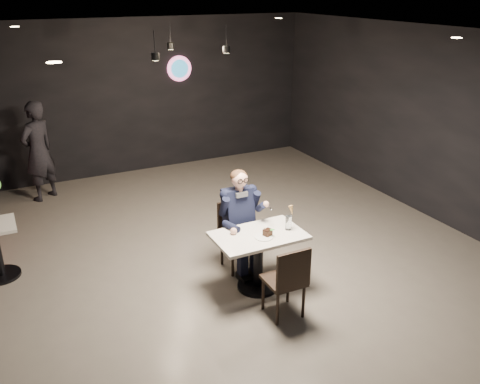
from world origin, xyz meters
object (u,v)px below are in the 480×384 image
seated_man (239,219)px  sundae_glass (288,223)px  chair_far (239,237)px  passerby (38,151)px  main_table (258,261)px  chair_near (284,279)px

seated_man → sundae_glass: seated_man is taller
chair_far → passerby: (-2.04, 3.70, 0.42)m
main_table → passerby: size_ratio=0.63×
seated_man → chair_near: bearing=-90.0°
passerby → seated_man: bearing=81.9°
main_table → sundae_glass: sundae_glass is taller
main_table → chair_near: 0.61m
chair_near → main_table: bearing=90.7°
main_table → chair_near: bearing=-90.0°
sundae_glass → passerby: (-2.44, 4.29, 0.04)m
main_table → chair_far: size_ratio=1.20×
chair_far → chair_near: bearing=-90.0°
chair_far → passerby: size_ratio=0.52×
chair_far → sundae_glass: 0.81m
chair_far → seated_man: seated_man is taller
sundae_glass → passerby: passerby is taller
seated_man → passerby: passerby is taller
chair_far → main_table: bearing=-90.0°
main_table → seated_man: seated_man is taller
chair_near → sundae_glass: (0.39, 0.56, 0.38)m
main_table → sundae_glass: (0.39, -0.04, 0.47)m
sundae_glass → seated_man: bearing=123.6°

